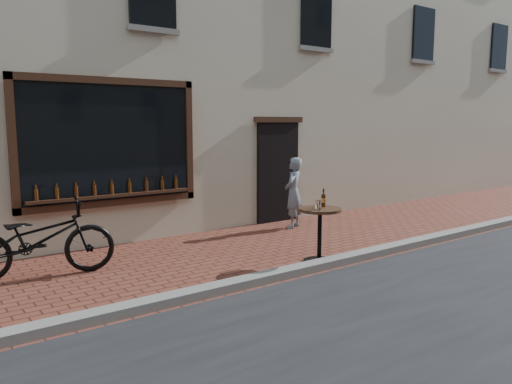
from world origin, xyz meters
TOP-DOWN VIEW (x-y plane):
  - ground at (0.00, 0.00)m, footprint 90.00×90.00m
  - kerb at (0.00, 0.20)m, footprint 90.00×0.25m
  - shop_building at (0.00, 6.50)m, footprint 28.00×6.20m
  - cargo_bicycle at (-3.46, 2.31)m, footprint 2.54×1.14m
  - bistro_table at (0.34, 0.47)m, footprint 0.67×0.67m
  - pedestrian at (1.73, 2.72)m, footprint 0.65×0.58m

SIDE VIEW (x-z plane):
  - ground at x=0.00m, z-range 0.00..0.00m
  - kerb at x=0.00m, z-range 0.00..0.12m
  - cargo_bicycle at x=-3.46m, z-range -0.03..1.15m
  - bistro_table at x=0.34m, z-range 0.04..1.20m
  - pedestrian at x=1.73m, z-range 0.00..1.48m
  - shop_building at x=0.00m, z-range 0.00..10.00m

